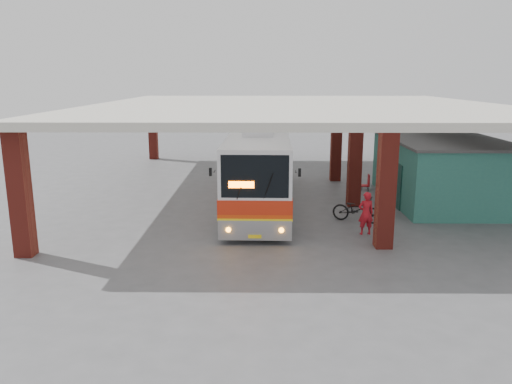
{
  "coord_description": "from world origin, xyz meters",
  "views": [
    {
      "loc": [
        -1.41,
        -20.2,
        5.98
      ],
      "look_at": [
        -1.62,
        0.0,
        1.34
      ],
      "focal_mm": 35.0,
      "sensor_mm": 36.0,
      "label": 1
    }
  ],
  "objects_px": {
    "red_chair": "(367,183)",
    "motorcycle": "(357,209)",
    "pedestrian": "(366,213)",
    "coach_bus": "(259,166)"
  },
  "relations": [
    {
      "from": "red_chair",
      "to": "pedestrian",
      "type": "bearing_deg",
      "value": -99.8
    },
    {
      "from": "coach_bus",
      "to": "red_chair",
      "type": "relative_size",
      "value": 15.11
    },
    {
      "from": "motorcycle",
      "to": "coach_bus",
      "type": "bearing_deg",
      "value": 75.87
    },
    {
      "from": "motorcycle",
      "to": "red_chair",
      "type": "height_order",
      "value": "motorcycle"
    },
    {
      "from": "coach_bus",
      "to": "pedestrian",
      "type": "bearing_deg",
      "value": -48.52
    },
    {
      "from": "coach_bus",
      "to": "pedestrian",
      "type": "distance_m",
      "value": 6.51
    },
    {
      "from": "coach_bus",
      "to": "motorcycle",
      "type": "height_order",
      "value": "coach_bus"
    },
    {
      "from": "motorcycle",
      "to": "red_chair",
      "type": "xyz_separation_m",
      "value": [
        1.71,
        6.18,
        -0.15
      ]
    },
    {
      "from": "motorcycle",
      "to": "pedestrian",
      "type": "bearing_deg",
      "value": -156.18
    },
    {
      "from": "red_chair",
      "to": "motorcycle",
      "type": "bearing_deg",
      "value": -103.17
    }
  ]
}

